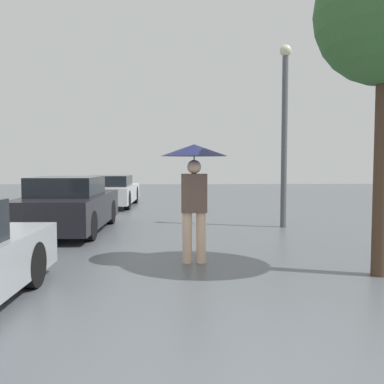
# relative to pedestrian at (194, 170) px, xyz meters

# --- Properties ---
(pedestrian) EXTENTS (1.06, 1.06, 1.89)m
(pedestrian) POSITION_rel_pedestrian_xyz_m (0.00, 0.00, 0.00)
(pedestrian) COLOR beige
(pedestrian) RESTS_ON ground_plane
(parked_car_middle) EXTENTS (1.67, 3.99, 1.29)m
(parked_car_middle) POSITION_rel_pedestrian_xyz_m (-2.83, 3.22, -0.89)
(parked_car_middle) COLOR black
(parked_car_middle) RESTS_ON ground_plane
(parked_car_farthest) EXTENTS (1.76, 3.98, 1.15)m
(parked_car_farthest) POSITION_rel_pedestrian_xyz_m (-2.87, 9.08, -0.93)
(parked_car_farthest) COLOR silver
(parked_car_farthest) RESTS_ON ground_plane
(street_lamp) EXTENTS (0.29, 0.29, 4.47)m
(street_lamp) POSITION_rel_pedestrian_xyz_m (2.33, 3.80, 1.09)
(street_lamp) COLOR #515456
(street_lamp) RESTS_ON ground_plane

